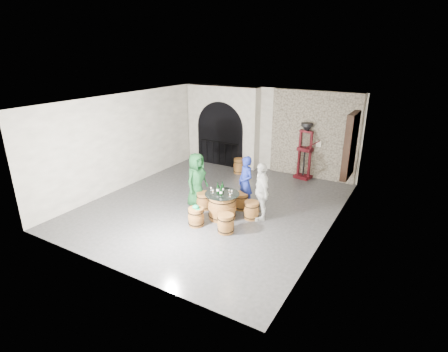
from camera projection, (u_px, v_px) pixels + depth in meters
The scene contains 31 objects.
ground at pixel (214, 204), 10.87m from camera, with size 8.00×8.00×0.00m, color #313134.
wall_back at pixel (268, 130), 13.56m from camera, with size 8.00×8.00×0.00m, color silver.
wall_front at pixel (110, 204), 7.08m from camera, with size 8.00×8.00×0.00m, color silver.
wall_left at pixel (127, 140), 11.98m from camera, with size 8.00×8.00×0.00m, color silver.
wall_right at pixel (334, 176), 8.66m from camera, with size 8.00×8.00×0.00m, color silver.
ceiling at pixel (213, 101), 9.77m from camera, with size 8.00×8.00×0.00m, color beige.
stone_facing_panel at pixel (313, 135), 12.66m from camera, with size 3.20×0.12×3.18m, color #9D927D.
arched_opening at pixel (223, 126), 14.26m from camera, with size 3.10×0.60×3.19m.
shuttered_window at pixel (350, 146), 10.59m from camera, with size 0.23×1.10×2.00m.
barrel_table at pixel (222, 206), 9.89m from camera, with size 0.98×0.98×0.75m.
barrel_stool_left at pixel (204, 201), 10.52m from camera, with size 0.45×0.45×0.51m.
barrel_stool_far at pixel (241, 201), 10.51m from camera, with size 0.45×0.45×0.51m.
barrel_stool_right at pixel (252, 210), 9.91m from camera, with size 0.45×0.45×0.51m.
barrel_stool_near_right at pixel (226, 224), 9.15m from camera, with size 0.45×0.45×0.51m.
barrel_stool_near_left at pixel (196, 217), 9.52m from camera, with size 0.45×0.45×0.51m.
green_cap at pixel (196, 207), 9.41m from camera, with size 0.23×0.19×0.10m.
person_green at pixel (197, 180), 10.54m from camera, with size 0.82×0.53×1.67m, color #12401C.
person_blue at pixel (246, 182), 10.45m from camera, with size 0.58×0.38×1.60m, color navy.
person_white at pixel (261, 191), 9.70m from camera, with size 0.98×0.41×1.67m, color silver.
wine_bottle_left at pixel (218, 189), 9.75m from camera, with size 0.08×0.08×0.32m.
wine_bottle_center at pixel (221, 191), 9.58m from camera, with size 0.08×0.08×0.32m.
wine_bottle_right at pixel (222, 188), 9.81m from camera, with size 0.08×0.08×0.32m.
tasting_glass_a at pixel (213, 191), 9.79m from camera, with size 0.05×0.05×0.10m, color #B66723, non-canonical shape.
tasting_glass_b at pixel (232, 192), 9.76m from camera, with size 0.05×0.05×0.10m, color #B66723, non-canonical shape.
tasting_glass_c at pixel (222, 189), 9.98m from camera, with size 0.05×0.05×0.10m, color #B66723, non-canonical shape.
tasting_glass_d at pixel (229, 191), 9.80m from camera, with size 0.05×0.05×0.10m, color #B66723, non-canonical shape.
tasting_glass_e at pixel (230, 195), 9.53m from camera, with size 0.05×0.05×0.10m, color #B66723, non-canonical shape.
tasting_glass_f at pixel (211, 189), 9.97m from camera, with size 0.05×0.05×0.10m, color #B66723, non-canonical shape.
side_barrel at pixel (239, 166), 13.52m from camera, with size 0.44×0.44×0.58m.
corking_press at pixel (305, 147), 12.69m from camera, with size 0.87×0.56×2.07m.
control_box at pixel (319, 144), 12.56m from camera, with size 0.18×0.10×0.22m, color silver.
Camera 1 is at (5.26, -8.39, 4.58)m, focal length 28.00 mm.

